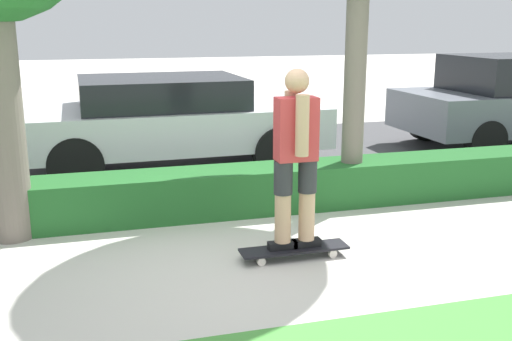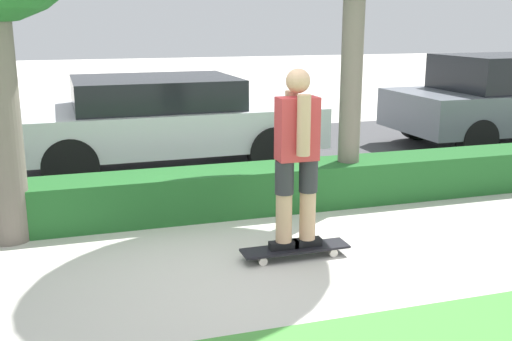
{
  "view_description": "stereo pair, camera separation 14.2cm",
  "coord_description": "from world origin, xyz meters",
  "px_view_note": "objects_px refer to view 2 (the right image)",
  "views": [
    {
      "loc": [
        -1.3,
        -4.55,
        2.06
      ],
      "look_at": [
        0.15,
        0.6,
        0.71
      ],
      "focal_mm": 42.0,
      "sensor_mm": 36.0,
      "label": 1
    },
    {
      "loc": [
        -1.43,
        -4.51,
        2.06
      ],
      "look_at": [
        0.15,
        0.6,
        0.71
      ],
      "focal_mm": 42.0,
      "sensor_mm": 36.0,
      "label": 2
    }
  ],
  "objects_px": {
    "skateboard": "(295,249)",
    "parked_car_middle": "(163,119)",
    "skater_person": "(297,155)",
    "parked_car_rear": "(509,99)"
  },
  "relations": [
    {
      "from": "skateboard",
      "to": "parked_car_middle",
      "type": "relative_size",
      "value": 0.23
    },
    {
      "from": "skater_person",
      "to": "parked_car_middle",
      "type": "height_order",
      "value": "skater_person"
    },
    {
      "from": "parked_car_rear",
      "to": "skater_person",
      "type": "bearing_deg",
      "value": -145.8
    },
    {
      "from": "parked_car_middle",
      "to": "skater_person",
      "type": "bearing_deg",
      "value": -81.89
    },
    {
      "from": "skater_person",
      "to": "parked_car_middle",
      "type": "xyz_separation_m",
      "value": [
        -0.6,
        3.67,
        -0.22
      ]
    },
    {
      "from": "skateboard",
      "to": "parked_car_rear",
      "type": "xyz_separation_m",
      "value": [
        5.25,
        3.67,
        0.7
      ]
    },
    {
      "from": "skateboard",
      "to": "skater_person",
      "type": "bearing_deg",
      "value": 9.46
    },
    {
      "from": "skateboard",
      "to": "parked_car_middle",
      "type": "xyz_separation_m",
      "value": [
        -0.6,
        3.67,
        0.63
      ]
    },
    {
      "from": "skateboard",
      "to": "skater_person",
      "type": "xyz_separation_m",
      "value": [
        0.0,
        0.0,
        0.86
      ]
    },
    {
      "from": "skateboard",
      "to": "parked_car_middle",
      "type": "bearing_deg",
      "value": 99.28
    }
  ]
}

